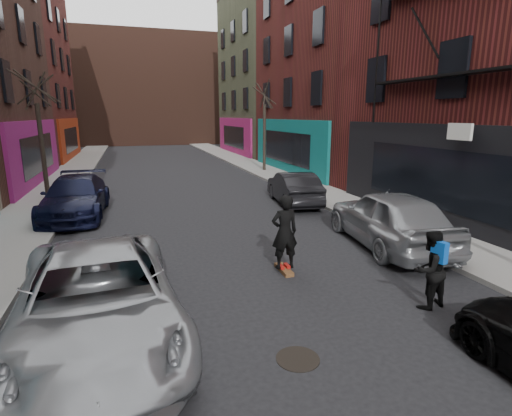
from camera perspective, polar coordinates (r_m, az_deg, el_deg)
sidewalk_left at (r=32.22m, az=-24.12°, el=5.37°), size 2.50×84.00×0.13m
sidewalk_right at (r=33.19m, az=-2.07°, el=6.70°), size 2.50×84.00×0.13m
buildings_right at (r=24.31m, az=26.12°, el=21.87°), size 12.00×56.00×16.00m
building_far at (r=57.93m, az=-15.58°, el=15.86°), size 40.00×10.00×14.00m
tree_left_far at (r=20.13m, az=-28.54°, el=10.43°), size 2.00×2.00×6.50m
tree_right_far at (r=27.23m, az=1.22°, el=12.60°), size 2.00×2.00×6.80m
parked_left_far at (r=7.35m, az=-21.68°, el=-11.99°), size 2.96×5.79×1.57m
parked_left_end at (r=16.61m, az=-24.38°, el=1.46°), size 2.35×5.33×1.52m
parked_right_far at (r=12.27m, az=18.50°, el=-1.35°), size 2.66×5.26×1.72m
parked_right_end at (r=17.40m, az=5.41°, el=2.88°), size 2.03×4.43×1.41m
skateboard at (r=10.03m, az=4.01°, el=-8.76°), size 0.22×0.80×0.10m
skateboarder at (r=9.71m, az=4.10°, el=-3.45°), size 0.67×0.44×1.84m
pedestrian at (r=8.71m, az=23.56°, el=-8.01°), size 0.87×0.73×1.60m
manhole at (r=6.82m, az=5.99°, el=-20.63°), size 0.71×0.71×0.01m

